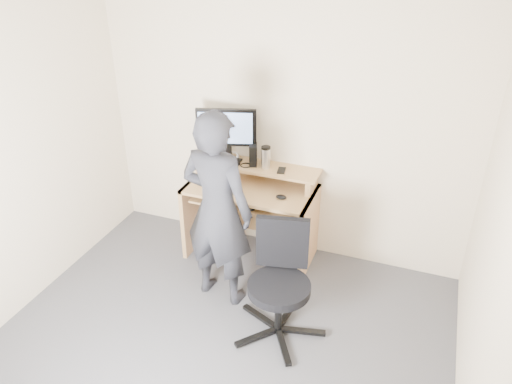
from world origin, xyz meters
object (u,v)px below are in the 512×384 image
Objects in this scene: person at (217,210)px; desk at (254,202)px; monitor at (226,131)px; office_chair at (280,277)px.

desk is at bearing -85.56° from person.
monitor is 1.49m from office_chair.
desk is at bearing -26.74° from monitor.
person is (-0.61, 0.21, 0.35)m from office_chair.
monitor is at bearing 118.61° from office_chair.
desk is 0.70× the size of person.
office_chair is at bearing -58.29° from desk.
person reaches higher than desk.
office_chair is 0.54× the size of person.
office_chair reaches higher than desk.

